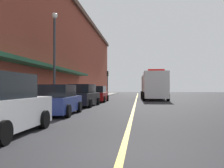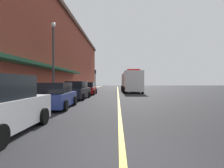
{
  "view_description": "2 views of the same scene",
  "coord_description": "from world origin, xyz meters",
  "px_view_note": "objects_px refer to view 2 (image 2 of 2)",
  "views": [
    {
      "loc": [
        0.38,
        -5.21,
        1.45
      ],
      "look_at": [
        -2.25,
        19.17,
        1.8
      ],
      "focal_mm": 40.67,
      "sensor_mm": 36.0,
      "label": 1
    },
    {
      "loc": [
        -0.12,
        -3.6,
        1.67
      ],
      "look_at": [
        -0.83,
        21.35,
        1.36
      ],
      "focal_mm": 29.74,
      "sensor_mm": 36.0,
      "label": 2
    }
  ],
  "objects_px": {
    "parking_meter_0": "(5,95)",
    "street_lamp_left": "(53,52)",
    "traffic_light_near": "(95,75)",
    "parked_car_1": "(56,96)",
    "parked_car_3": "(88,89)",
    "box_truck": "(131,82)",
    "parking_meter_2": "(27,92)",
    "parked_car_2": "(77,91)"
  },
  "relations": [
    {
      "from": "parked_car_1",
      "to": "box_truck",
      "type": "relative_size",
      "value": 0.45
    },
    {
      "from": "street_lamp_left",
      "to": "parked_car_3",
      "type": "bearing_deg",
      "value": 75.19
    },
    {
      "from": "parked_car_1",
      "to": "parking_meter_2",
      "type": "relative_size",
      "value": 3.25
    },
    {
      "from": "parked_car_3",
      "to": "box_truck",
      "type": "bearing_deg",
      "value": -48.64
    },
    {
      "from": "parking_meter_2",
      "to": "traffic_light_near",
      "type": "xyz_separation_m",
      "value": [
        0.06,
        32.96,
        2.1
      ]
    },
    {
      "from": "box_truck",
      "to": "parking_meter_0",
      "type": "xyz_separation_m",
      "value": [
        -7.45,
        -21.22,
        -0.6
      ]
    },
    {
      "from": "parked_car_1",
      "to": "parking_meter_2",
      "type": "distance_m",
      "value": 1.68
    },
    {
      "from": "parking_meter_0",
      "to": "traffic_light_near",
      "type": "bearing_deg",
      "value": 89.9
    },
    {
      "from": "parked_car_2",
      "to": "parking_meter_0",
      "type": "bearing_deg",
      "value": 173.51
    },
    {
      "from": "parking_meter_2",
      "to": "traffic_light_near",
      "type": "relative_size",
      "value": 0.31
    },
    {
      "from": "parking_meter_2",
      "to": "traffic_light_near",
      "type": "bearing_deg",
      "value": 89.89
    },
    {
      "from": "box_truck",
      "to": "parked_car_1",
      "type": "bearing_deg",
      "value": -20.21
    },
    {
      "from": "parking_meter_0",
      "to": "street_lamp_left",
      "type": "height_order",
      "value": "street_lamp_left"
    },
    {
      "from": "parked_car_2",
      "to": "street_lamp_left",
      "type": "relative_size",
      "value": 0.7
    },
    {
      "from": "parked_car_3",
      "to": "parking_meter_2",
      "type": "bearing_deg",
      "value": 173.4
    },
    {
      "from": "parked_car_2",
      "to": "street_lamp_left",
      "type": "xyz_separation_m",
      "value": [
        -1.95,
        -1.1,
        3.6
      ]
    },
    {
      "from": "parked_car_1",
      "to": "parked_car_3",
      "type": "height_order",
      "value": "parked_car_3"
    },
    {
      "from": "street_lamp_left",
      "to": "box_truck",
      "type": "bearing_deg",
      "value": 58.08
    },
    {
      "from": "box_truck",
      "to": "traffic_light_near",
      "type": "xyz_separation_m",
      "value": [
        -7.39,
        13.87,
        1.5
      ]
    },
    {
      "from": "parked_car_2",
      "to": "parking_meter_0",
      "type": "relative_size",
      "value": 3.66
    },
    {
      "from": "box_truck",
      "to": "parked_car_3",
      "type": "bearing_deg",
      "value": -49.25
    },
    {
      "from": "parked_car_1",
      "to": "parked_car_3",
      "type": "distance_m",
      "value": 12.56
    },
    {
      "from": "parked_car_2",
      "to": "box_truck",
      "type": "xyz_separation_m",
      "value": [
        6.1,
        11.82,
        0.85
      ]
    },
    {
      "from": "parked_car_2",
      "to": "parked_car_3",
      "type": "xyz_separation_m",
      "value": [
        0.01,
        6.28,
        -0.04
      ]
    },
    {
      "from": "street_lamp_left",
      "to": "parked_car_2",
      "type": "bearing_deg",
      "value": 29.53
    },
    {
      "from": "parked_car_2",
      "to": "parking_meter_2",
      "type": "bearing_deg",
      "value": 171.17
    },
    {
      "from": "box_truck",
      "to": "parking_meter_0",
      "type": "height_order",
      "value": "box_truck"
    },
    {
      "from": "parking_meter_0",
      "to": "street_lamp_left",
      "type": "bearing_deg",
      "value": 94.14
    },
    {
      "from": "parking_meter_0",
      "to": "traffic_light_near",
      "type": "xyz_separation_m",
      "value": [
        0.06,
        35.09,
        2.1
      ]
    },
    {
      "from": "parked_car_3",
      "to": "street_lamp_left",
      "type": "height_order",
      "value": "street_lamp_left"
    },
    {
      "from": "parking_meter_0",
      "to": "street_lamp_left",
      "type": "relative_size",
      "value": 0.19
    },
    {
      "from": "parked_car_3",
      "to": "street_lamp_left",
      "type": "bearing_deg",
      "value": 164.29
    },
    {
      "from": "parked_car_1",
      "to": "parked_car_2",
      "type": "xyz_separation_m",
      "value": [
        0.02,
        6.28,
        0.05
      ]
    },
    {
      "from": "parked_car_2",
      "to": "parking_meter_2",
      "type": "xyz_separation_m",
      "value": [
        -1.35,
        -7.27,
        0.26
      ]
    },
    {
      "from": "parked_car_1",
      "to": "street_lamp_left",
      "type": "relative_size",
      "value": 0.62
    },
    {
      "from": "parking_meter_2",
      "to": "parked_car_1",
      "type": "bearing_deg",
      "value": 36.84
    },
    {
      "from": "street_lamp_left",
      "to": "traffic_light_near",
      "type": "height_order",
      "value": "street_lamp_left"
    },
    {
      "from": "parked_car_1",
      "to": "parked_car_3",
      "type": "relative_size",
      "value": 0.92
    },
    {
      "from": "parking_meter_0",
      "to": "box_truck",
      "type": "bearing_deg",
      "value": 70.65
    },
    {
      "from": "parked_car_1",
      "to": "parking_meter_2",
      "type": "xyz_separation_m",
      "value": [
        -1.33,
        -0.99,
        0.3
      ]
    },
    {
      "from": "parking_meter_0",
      "to": "street_lamp_left",
      "type": "distance_m",
      "value": 8.96
    },
    {
      "from": "parked_car_3",
      "to": "street_lamp_left",
      "type": "distance_m",
      "value": 8.46
    }
  ]
}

